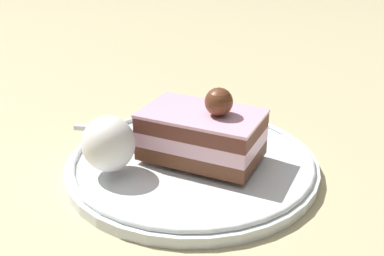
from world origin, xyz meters
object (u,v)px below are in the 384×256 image
fork (132,132)px  whipped_cream_dollop (109,144)px  cake_slice (202,133)px  dessert_plate (192,162)px

fork → whipped_cream_dollop: bearing=-138.4°
fork → cake_slice: bearing=-74.2°
dessert_plate → whipped_cream_dollop: whipped_cream_dollop is taller
dessert_plate → whipped_cream_dollop: 0.09m
cake_slice → whipped_cream_dollop: cake_slice is taller
whipped_cream_dollop → fork: bearing=41.6°
dessert_plate → fork: fork is taller
dessert_plate → cake_slice: (0.01, -0.01, 0.03)m
dessert_plate → cake_slice: size_ratio=1.88×
whipped_cream_dollop → dessert_plate: bearing=-21.3°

